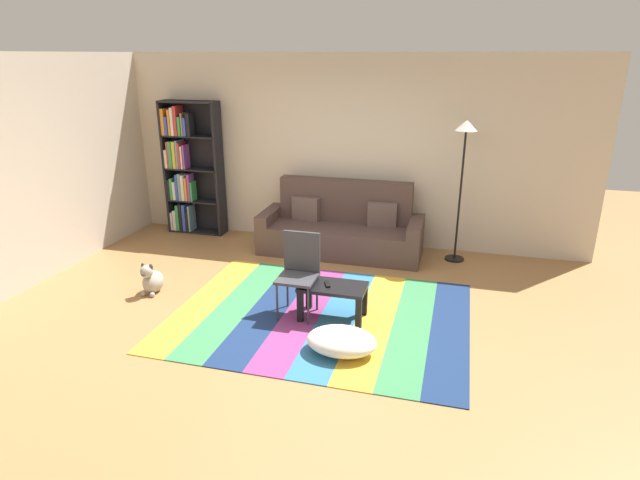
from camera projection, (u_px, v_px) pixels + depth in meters
The scene contains 12 objects.
ground_plane at pixel (298, 315), 5.67m from camera, with size 14.00×14.00×0.00m, color #9E7042.
back_wall at pixel (350, 151), 7.53m from camera, with size 6.80×0.10×2.70m, color beige.
left_wall at pixel (62, 163), 6.74m from camera, with size 0.10×5.50×2.70m, color beige.
rug at pixel (320, 315), 5.66m from camera, with size 3.12×2.45×0.01m.
couch at pixel (341, 229), 7.39m from camera, with size 2.26×0.80×1.00m.
bookshelf at pixel (187, 169), 8.04m from camera, with size 0.90×0.28×2.03m.
coffee_table at pixel (333, 292), 5.50m from camera, with size 0.70×0.40×0.38m.
pouf at pixel (341, 341), 4.92m from camera, with size 0.67×0.49×0.23m, color white.
dog at pixel (152, 280), 6.16m from camera, with size 0.22×0.35×0.40m.
standing_lamp at pixel (465, 144), 6.68m from camera, with size 0.32×0.32×1.90m.
tv_remote at pixel (327, 284), 5.48m from camera, with size 0.04×0.15×0.02m, color black.
folding_chair at pixel (299, 267), 5.57m from camera, with size 0.40×0.40×0.90m.
Camera 1 is at (1.56, -4.82, 2.67)m, focal length 29.39 mm.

